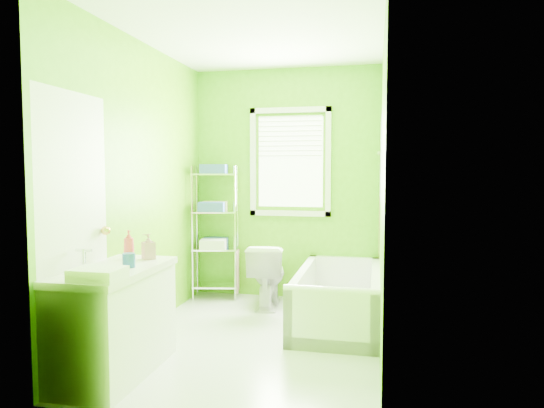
% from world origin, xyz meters
% --- Properties ---
extents(ground, '(2.90, 2.90, 0.00)m').
position_xyz_m(ground, '(0.00, 0.00, 0.00)').
color(ground, silver).
rests_on(ground, ground).
extents(room_envelope, '(2.14, 2.94, 2.62)m').
position_xyz_m(room_envelope, '(0.00, 0.00, 1.55)').
color(room_envelope, '#56A708').
rests_on(room_envelope, ground).
extents(window, '(0.92, 0.05, 1.22)m').
position_xyz_m(window, '(0.05, 1.42, 1.61)').
color(window, white).
rests_on(window, ground).
extents(door, '(0.09, 0.80, 2.00)m').
position_xyz_m(door, '(-1.04, -1.00, 1.00)').
color(door, white).
rests_on(door, ground).
extents(right_wall_decor, '(0.04, 1.48, 1.17)m').
position_xyz_m(right_wall_decor, '(1.04, -0.02, 1.32)').
color(right_wall_decor, '#49080D').
rests_on(right_wall_decor, ground).
extents(bathtub, '(0.77, 1.65, 0.53)m').
position_xyz_m(bathtub, '(0.67, 0.59, 0.17)').
color(bathtub, white).
rests_on(bathtub, ground).
extents(toilet, '(0.44, 0.70, 0.68)m').
position_xyz_m(toilet, '(-0.12, 1.02, 0.34)').
color(toilet, white).
rests_on(toilet, ground).
extents(vanity, '(0.53, 1.02, 0.99)m').
position_xyz_m(vanity, '(-0.80, -0.91, 0.41)').
color(vanity, white).
rests_on(vanity, ground).
extents(wire_shelf_unit, '(0.55, 0.45, 1.52)m').
position_xyz_m(wire_shelf_unit, '(-0.78, 1.25, 0.93)').
color(wire_shelf_unit, silver).
rests_on(wire_shelf_unit, ground).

